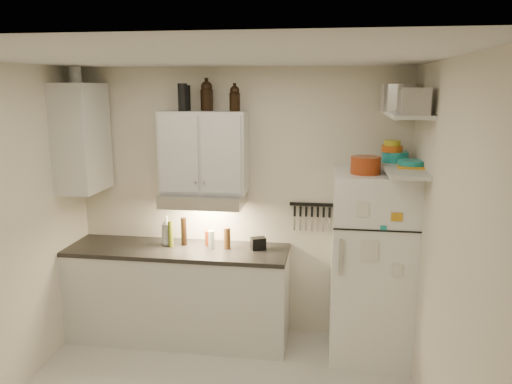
# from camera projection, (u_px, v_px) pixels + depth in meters

# --- Properties ---
(ceiling) EXTENTS (3.20, 3.00, 0.02)m
(ceiling) POSITION_uv_depth(u_px,v_px,m) (196.00, 56.00, 3.14)
(ceiling) COLOR silver
(ceiling) RESTS_ON ground
(back_wall) EXTENTS (3.20, 0.02, 2.60)m
(back_wall) POSITION_uv_depth(u_px,v_px,m) (240.00, 203.00, 4.87)
(back_wall) COLOR beige
(back_wall) RESTS_ON ground
(right_wall) EXTENTS (0.02, 3.00, 2.60)m
(right_wall) POSITION_uv_depth(u_px,v_px,m) (446.00, 266.00, 3.18)
(right_wall) COLOR beige
(right_wall) RESTS_ON ground
(base_cabinet) EXTENTS (2.10, 0.60, 0.88)m
(base_cabinet) POSITION_uv_depth(u_px,v_px,m) (179.00, 295.00, 4.83)
(base_cabinet) COLOR silver
(base_cabinet) RESTS_ON floor
(countertop) EXTENTS (2.10, 0.62, 0.04)m
(countertop) POSITION_uv_depth(u_px,v_px,m) (177.00, 250.00, 4.73)
(countertop) COLOR black
(countertop) RESTS_ON base_cabinet
(upper_cabinet) EXTENTS (0.80, 0.33, 0.75)m
(upper_cabinet) POSITION_uv_depth(u_px,v_px,m) (204.00, 152.00, 4.63)
(upper_cabinet) COLOR silver
(upper_cabinet) RESTS_ON back_wall
(side_cabinet) EXTENTS (0.33, 0.55, 1.00)m
(side_cabinet) POSITION_uv_depth(u_px,v_px,m) (82.00, 138.00, 4.64)
(side_cabinet) COLOR silver
(side_cabinet) RESTS_ON left_wall
(range_hood) EXTENTS (0.76, 0.46, 0.12)m
(range_hood) POSITION_uv_depth(u_px,v_px,m) (204.00, 199.00, 4.66)
(range_hood) COLOR silver
(range_hood) RESTS_ON back_wall
(fridge) EXTENTS (0.70, 0.68, 1.70)m
(fridge) POSITION_uv_depth(u_px,v_px,m) (371.00, 266.00, 4.44)
(fridge) COLOR white
(fridge) RESTS_ON floor
(shelf_hi) EXTENTS (0.30, 0.95, 0.03)m
(shelf_hi) POSITION_uv_depth(u_px,v_px,m) (406.00, 114.00, 4.00)
(shelf_hi) COLOR silver
(shelf_hi) RESTS_ON right_wall
(shelf_lo) EXTENTS (0.30, 0.95, 0.03)m
(shelf_lo) POSITION_uv_depth(u_px,v_px,m) (402.00, 168.00, 4.10)
(shelf_lo) COLOR silver
(shelf_lo) RESTS_ON right_wall
(knife_strip) EXTENTS (0.42, 0.02, 0.03)m
(knife_strip) POSITION_uv_depth(u_px,v_px,m) (312.00, 204.00, 4.74)
(knife_strip) COLOR black
(knife_strip) RESTS_ON back_wall
(dutch_oven) EXTENTS (0.32, 0.32, 0.15)m
(dutch_oven) POSITION_uv_depth(u_px,v_px,m) (366.00, 165.00, 4.18)
(dutch_oven) COLOR #953311
(dutch_oven) RESTS_ON fridge
(book_stack) EXTENTS (0.25, 0.30, 0.09)m
(book_stack) POSITION_uv_depth(u_px,v_px,m) (411.00, 170.00, 4.08)
(book_stack) COLOR orange
(book_stack) RESTS_ON fridge
(spice_jar) EXTENTS (0.08, 0.08, 0.11)m
(spice_jar) POSITION_uv_depth(u_px,v_px,m) (373.00, 166.00, 4.25)
(spice_jar) COLOR silver
(spice_jar) RESTS_ON fridge
(stock_pot) EXTENTS (0.37, 0.37, 0.22)m
(stock_pot) POSITION_uv_depth(u_px,v_px,m) (399.00, 98.00, 4.20)
(stock_pot) COLOR silver
(stock_pot) RESTS_ON shelf_hi
(tin_a) EXTENTS (0.20, 0.18, 0.18)m
(tin_a) POSITION_uv_depth(u_px,v_px,m) (412.00, 102.00, 3.86)
(tin_a) COLOR #AAAAAD
(tin_a) RESTS_ON shelf_hi
(tin_b) EXTENTS (0.21, 0.21, 0.20)m
(tin_b) POSITION_uv_depth(u_px,v_px,m) (416.00, 101.00, 3.62)
(tin_b) COLOR #AAAAAD
(tin_b) RESTS_ON shelf_hi
(bowl_teal) EXTENTS (0.23, 0.23, 0.09)m
(bowl_teal) POSITION_uv_depth(u_px,v_px,m) (395.00, 157.00, 4.34)
(bowl_teal) COLOR teal
(bowl_teal) RESTS_ON shelf_lo
(bowl_orange) EXTENTS (0.18, 0.18, 0.05)m
(bowl_orange) POSITION_uv_depth(u_px,v_px,m) (392.00, 149.00, 4.31)
(bowl_orange) COLOR #CC5813
(bowl_orange) RESTS_ON bowl_teal
(bowl_yellow) EXTENTS (0.14, 0.14, 0.05)m
(bowl_yellow) POSITION_uv_depth(u_px,v_px,m) (392.00, 143.00, 4.30)
(bowl_yellow) COLOR gold
(bowl_yellow) RESTS_ON bowl_orange
(plates) EXTENTS (0.27, 0.27, 0.06)m
(plates) POSITION_uv_depth(u_px,v_px,m) (412.00, 164.00, 4.06)
(plates) COLOR teal
(plates) RESTS_ON shelf_lo
(growler_a) EXTENTS (0.15, 0.15, 0.28)m
(growler_a) POSITION_uv_depth(u_px,v_px,m) (207.00, 96.00, 4.55)
(growler_a) COLOR black
(growler_a) RESTS_ON upper_cabinet
(growler_b) EXTENTS (0.12, 0.12, 0.23)m
(growler_b) POSITION_uv_depth(u_px,v_px,m) (235.00, 98.00, 4.48)
(growler_b) COLOR black
(growler_b) RESTS_ON upper_cabinet
(thermos_a) EXTENTS (0.11, 0.11, 0.25)m
(thermos_a) POSITION_uv_depth(u_px,v_px,m) (183.00, 97.00, 4.48)
(thermos_a) COLOR black
(thermos_a) RESTS_ON upper_cabinet
(thermos_b) EXTENTS (0.09, 0.09, 0.23)m
(thermos_b) POSITION_uv_depth(u_px,v_px,m) (186.00, 98.00, 4.57)
(thermos_b) COLOR black
(thermos_b) RESTS_ON upper_cabinet
(side_jar) EXTENTS (0.13, 0.13, 0.15)m
(side_jar) POSITION_uv_depth(u_px,v_px,m) (75.00, 75.00, 4.53)
(side_jar) COLOR silver
(side_jar) RESTS_ON side_cabinet
(soap_bottle) EXTENTS (0.14, 0.14, 0.32)m
(soap_bottle) POSITION_uv_depth(u_px,v_px,m) (167.00, 229.00, 4.79)
(soap_bottle) COLOR silver
(soap_bottle) RESTS_ON countertop
(pepper_mill) EXTENTS (0.07, 0.07, 0.20)m
(pepper_mill) POSITION_uv_depth(u_px,v_px,m) (227.00, 238.00, 4.69)
(pepper_mill) COLOR brown
(pepper_mill) RESTS_ON countertop
(oil_bottle) EXTENTS (0.05, 0.05, 0.25)m
(oil_bottle) POSITION_uv_depth(u_px,v_px,m) (171.00, 234.00, 4.73)
(oil_bottle) COLOR #596419
(oil_bottle) RESTS_ON countertop
(vinegar_bottle) EXTENTS (0.06, 0.06, 0.27)m
(vinegar_bottle) POSITION_uv_depth(u_px,v_px,m) (184.00, 231.00, 4.79)
(vinegar_bottle) COLOR black
(vinegar_bottle) RESTS_ON countertop
(clear_bottle) EXTENTS (0.07, 0.07, 0.17)m
(clear_bottle) POSITION_uv_depth(u_px,v_px,m) (211.00, 239.00, 4.71)
(clear_bottle) COLOR silver
(clear_bottle) RESTS_ON countertop
(red_jar) EXTENTS (0.09, 0.09, 0.14)m
(red_jar) POSITION_uv_depth(u_px,v_px,m) (209.00, 238.00, 4.80)
(red_jar) COLOR #953311
(red_jar) RESTS_ON countertop
(caddy) EXTENTS (0.16, 0.14, 0.11)m
(caddy) POSITION_uv_depth(u_px,v_px,m) (258.00, 243.00, 4.68)
(caddy) COLOR black
(caddy) RESTS_ON countertop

